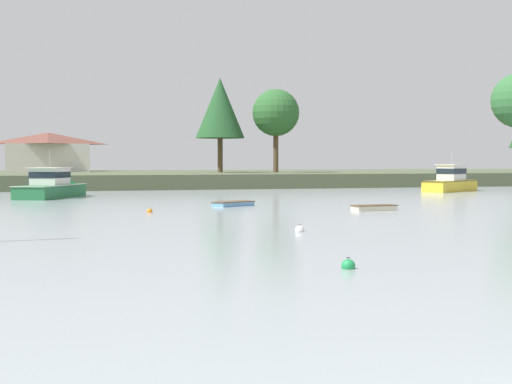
{
  "coord_description": "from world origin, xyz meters",
  "views": [
    {
      "loc": [
        -6.57,
        -5.57,
        3.23
      ],
      "look_at": [
        6.4,
        39.96,
        1.16
      ],
      "focal_mm": 49.23,
      "sensor_mm": 36.0,
      "label": 1
    }
  ],
  "objects_px": {
    "mooring_buoy_white": "(299,230)",
    "mooring_buoy_orange": "(150,211)",
    "cruiser_green": "(55,190)",
    "dinghy_cream": "(374,208)",
    "mooring_buoy_green": "(348,266)",
    "cruiser_yellow": "(453,185)",
    "dinghy_skyblue": "(233,204)"
  },
  "relations": [
    {
      "from": "dinghy_skyblue",
      "to": "cruiser_yellow",
      "type": "bearing_deg",
      "value": 31.68
    },
    {
      "from": "mooring_buoy_white",
      "to": "mooring_buoy_orange",
      "type": "xyz_separation_m",
      "value": [
        -5.04,
        14.21,
        -0.01
      ]
    },
    {
      "from": "cruiser_green",
      "to": "dinghy_skyblue",
      "type": "bearing_deg",
      "value": -53.02
    },
    {
      "from": "mooring_buoy_orange",
      "to": "mooring_buoy_white",
      "type": "bearing_deg",
      "value": -70.49
    },
    {
      "from": "dinghy_cream",
      "to": "mooring_buoy_orange",
      "type": "relative_size",
      "value": 7.41
    },
    {
      "from": "dinghy_cream",
      "to": "mooring_buoy_green",
      "type": "bearing_deg",
      "value": -117.16
    },
    {
      "from": "mooring_buoy_green",
      "to": "mooring_buoy_orange",
      "type": "height_order",
      "value": "mooring_buoy_green"
    },
    {
      "from": "dinghy_cream",
      "to": "mooring_buoy_orange",
      "type": "height_order",
      "value": "dinghy_cream"
    },
    {
      "from": "dinghy_cream",
      "to": "mooring_buoy_green",
      "type": "relative_size",
      "value": 6.42
    },
    {
      "from": "dinghy_skyblue",
      "to": "mooring_buoy_white",
      "type": "relative_size",
      "value": 7.24
    },
    {
      "from": "mooring_buoy_white",
      "to": "cruiser_yellow",
      "type": "bearing_deg",
      "value": 50.18
    },
    {
      "from": "mooring_buoy_white",
      "to": "cruiser_green",
      "type": "bearing_deg",
      "value": 107.08
    },
    {
      "from": "cruiser_green",
      "to": "mooring_buoy_orange",
      "type": "xyz_separation_m",
      "value": [
        5.78,
        -21.0,
        -0.55
      ]
    },
    {
      "from": "dinghy_cream",
      "to": "mooring_buoy_white",
      "type": "distance_m",
      "value": 15.2
    },
    {
      "from": "cruiser_green",
      "to": "mooring_buoy_green",
      "type": "height_order",
      "value": "cruiser_green"
    },
    {
      "from": "dinghy_skyblue",
      "to": "mooring_buoy_green",
      "type": "distance_m",
      "value": 29.85
    },
    {
      "from": "cruiser_yellow",
      "to": "mooring_buoy_green",
      "type": "xyz_separation_m",
      "value": [
        -32.83,
        -47.5,
        -0.6
      ]
    },
    {
      "from": "dinghy_skyblue",
      "to": "mooring_buoy_green",
      "type": "relative_size",
      "value": 7.17
    },
    {
      "from": "mooring_buoy_white",
      "to": "dinghy_cream",
      "type": "bearing_deg",
      "value": 51.73
    },
    {
      "from": "cruiser_green",
      "to": "mooring_buoy_white",
      "type": "relative_size",
      "value": 21.39
    },
    {
      "from": "mooring_buoy_orange",
      "to": "mooring_buoy_green",
      "type": "bearing_deg",
      "value": -83.69
    },
    {
      "from": "cruiser_yellow",
      "to": "dinghy_cream",
      "type": "height_order",
      "value": "cruiser_yellow"
    },
    {
      "from": "dinghy_cream",
      "to": "dinghy_skyblue",
      "type": "distance_m",
      "value": 10.41
    },
    {
      "from": "cruiser_yellow",
      "to": "mooring_buoy_white",
      "type": "xyz_separation_m",
      "value": [
        -30.57,
        -36.66,
        -0.6
      ]
    },
    {
      "from": "dinghy_cream",
      "to": "dinghy_skyblue",
      "type": "xyz_separation_m",
      "value": [
        -7.85,
        6.83,
        -0.0
      ]
    },
    {
      "from": "dinghy_skyblue",
      "to": "mooring_buoy_green",
      "type": "bearing_deg",
      "value": -97.38
    },
    {
      "from": "dinghy_cream",
      "to": "mooring_buoy_white",
      "type": "xyz_separation_m",
      "value": [
        -9.41,
        -11.93,
        -0.05
      ]
    },
    {
      "from": "dinghy_cream",
      "to": "dinghy_skyblue",
      "type": "height_order",
      "value": "dinghy_cream"
    },
    {
      "from": "cruiser_green",
      "to": "dinghy_skyblue",
      "type": "relative_size",
      "value": 2.96
    },
    {
      "from": "mooring_buoy_white",
      "to": "mooring_buoy_orange",
      "type": "relative_size",
      "value": 1.14
    },
    {
      "from": "mooring_buoy_green",
      "to": "mooring_buoy_orange",
      "type": "xyz_separation_m",
      "value": [
        -2.77,
        25.05,
        -0.01
      ]
    },
    {
      "from": "dinghy_cream",
      "to": "mooring_buoy_green",
      "type": "height_order",
      "value": "dinghy_cream"
    }
  ]
}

